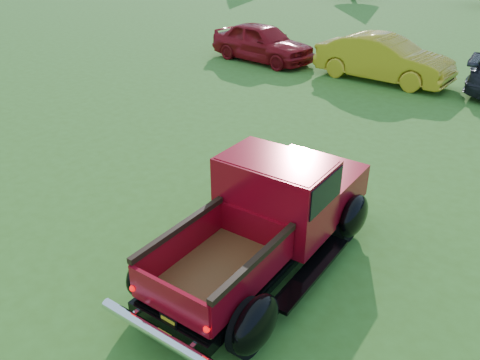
{
  "coord_description": "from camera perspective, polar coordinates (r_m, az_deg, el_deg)",
  "views": [
    {
      "loc": [
        4.05,
        -5.14,
        4.49
      ],
      "look_at": [
        -0.12,
        0.2,
        0.87
      ],
      "focal_mm": 35.0,
      "sensor_mm": 36.0,
      "label": 1
    }
  ],
  "objects": [
    {
      "name": "ground",
      "position": [
        7.94,
        -0.23,
        -6.33
      ],
      "size": [
        120.0,
        120.0,
        0.0
      ],
      "primitive_type": "plane",
      "color": "#38631C",
      "rests_on": "ground"
    },
    {
      "name": "pickup_truck",
      "position": [
        7.01,
        4.22,
        -3.88
      ],
      "size": [
        2.29,
        4.55,
        1.65
      ],
      "rotation": [
        0.0,
        0.0,
        0.05
      ],
      "color": "black",
      "rests_on": "ground"
    },
    {
      "name": "show_car_red",
      "position": [
        18.65,
        2.73,
        16.42
      ],
      "size": [
        4.34,
        2.07,
        1.43
      ],
      "primitive_type": "imported",
      "rotation": [
        0.0,
        0.0,
        1.48
      ],
      "color": "maroon",
      "rests_on": "ground"
    },
    {
      "name": "show_car_yellow",
      "position": [
        16.74,
        17.08,
        13.98
      ],
      "size": [
        4.5,
        1.65,
        1.47
      ],
      "primitive_type": "imported",
      "rotation": [
        0.0,
        0.0,
        1.55
      ],
      "color": "gold",
      "rests_on": "ground"
    }
  ]
}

